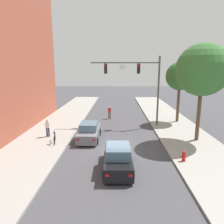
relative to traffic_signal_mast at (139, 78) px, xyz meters
name	(u,v)px	position (x,y,z in m)	size (l,w,h in m)	color
ground_plane	(115,151)	(-2.46, -7.33, -5.38)	(120.00, 120.00, 0.00)	#424247
sidewalk_left	(33,149)	(-8.96, -7.33, -5.31)	(5.00, 60.00, 0.15)	#99968E
sidewalk_right	(199,151)	(4.04, -7.33, -5.31)	(5.00, 60.00, 0.15)	#99968E
traffic_signal_mast	(139,78)	(0.00, 0.00, 0.00)	(7.44, 0.38, 7.50)	#514C47
car_lead_grey	(89,132)	(-4.85, -4.67, -4.66)	(1.86, 4.25, 1.60)	slate
car_following_black	(118,158)	(-2.27, -10.25, -4.66)	(1.90, 4.27, 1.60)	black
pedestrian_sidewalk_left_walker	(48,127)	(-8.73, -4.40, -4.32)	(0.36, 0.22, 1.64)	#232847
pedestrian_crossing_road	(110,112)	(-3.31, 3.28, -4.47)	(0.36, 0.22, 1.64)	brown
bicycle_leaning	(55,138)	(-7.66, -5.91, -4.84)	(0.49, 1.73, 0.98)	black
fire_hydrant	(184,156)	(2.23, -9.30, -4.88)	(0.48, 0.24, 0.72)	red
street_tree_nearest	(203,70)	(4.71, -4.96, 0.83)	(4.37, 4.37, 8.27)	brown
street_tree_second	(180,76)	(4.83, 1.56, 0.07)	(3.21, 3.21, 6.95)	brown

